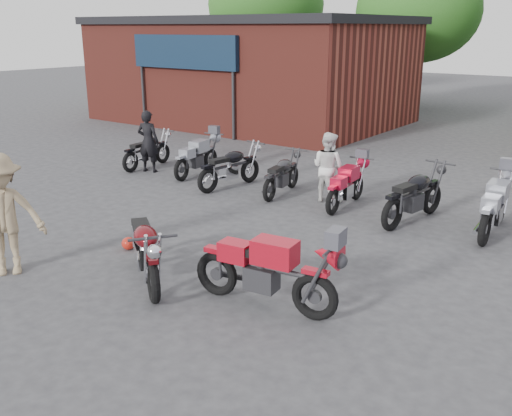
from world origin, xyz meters
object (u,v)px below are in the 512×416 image
Objects in this scene: row_bike_3 at (282,173)px; sportbike at (267,267)px; row_bike_5 at (415,193)px; person_light at (328,167)px; person_tan at (2,215)px; row_bike_4 at (346,183)px; row_bike_1 at (197,155)px; row_bike_6 at (495,204)px; helmet at (129,243)px; row_bike_0 at (148,149)px; person_dark at (148,141)px; vintage_motorcycle at (145,246)px; row_bike_2 at (231,165)px.

sportbike is at bearing -157.65° from row_bike_3.
person_light is at bearing 93.29° from row_bike_5.
person_tan is 1.08× the size of row_bike_4.
row_bike_1 is 0.92× the size of row_bike_6.
helmet is at bearing 129.30° from row_bike_6.
row_bike_0 is 1.76m from row_bike_1.
person_dark reaches higher than row_bike_6.
row_bike_0 is (-5.81, -0.15, -0.27)m from person_light.
vintage_motorcycle is at bearing 95.57° from person_light.
row_bike_6 reaches higher than row_bike_4.
person_tan is (3.26, -6.19, 0.15)m from person_dark.
sportbike is at bearing -139.27° from row_bike_1.
sportbike is 4.93m from row_bike_5.
vintage_motorcycle is 5.81m from row_bike_5.
row_bike_0 reaches higher than row_bike_3.
person_tan reaches higher than row_bike_1.
row_bike_2 is (-1.17, 4.39, 0.46)m from helmet.
row_bike_1 is at bearing 119.17° from helmet.
row_bike_5 is at bearing -79.85° from row_bike_2.
sportbike is 4.39m from person_tan.
person_light reaches higher than sportbike.
vintage_motorcycle is 0.98× the size of sportbike.
person_dark is 7.58m from row_bike_5.
person_light is 1.20m from row_bike_3.
row_bike_6 is (4.85, 0.17, 0.08)m from row_bike_3.
row_bike_5 is (0.22, 4.93, -0.02)m from sportbike.
row_bike_1 reaches higher than row_bike_0.
helmet is at bearing 15.26° from person_tan.
row_bike_1 is (1.75, 0.18, 0.02)m from row_bike_0.
row_bike_0 is (-4.44, 4.65, 0.42)m from helmet.
row_bike_1 is at bearing -88.81° from row_bike_0.
vintage_motorcycle is at bearing 118.15° from person_dark.
row_bike_6 reaches higher than helmet.
vintage_motorcycle reaches higher than row_bike_6.
person_light is at bearing -99.03° from row_bike_1.
vintage_motorcycle is 1.25× the size of person_dark.
row_bike_2 reaches higher than row_bike_4.
row_bike_1 is at bearing 160.77° from vintage_motorcycle.
row_bike_5 is (4.71, 0.20, 0.04)m from row_bike_2.
row_bike_6 is (1.53, 0.22, -0.01)m from row_bike_5.
row_bike_3 is at bearing 87.78° from row_bike_6.
person_tan is 6.98m from row_bike_1.
row_bike_5 is (3.33, -0.05, 0.09)m from row_bike_3.
sportbike reaches higher than vintage_motorcycle.
person_tan is 7.78m from row_bike_5.
row_bike_2 is at bearing 104.93° from helmet.
row_bike_1 is 2.91m from row_bike_3.
vintage_motorcycle is 2.06m from sportbike.
person_dark is (-7.35, 4.65, 0.22)m from sportbike.
row_bike_5 is (2.17, -0.20, -0.19)m from person_light.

